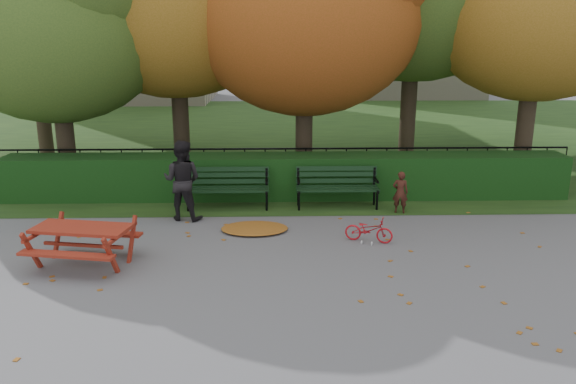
{
  "coord_description": "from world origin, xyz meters",
  "views": [
    {
      "loc": [
        -0.29,
        -8.22,
        3.64
      ],
      "look_at": [
        -0.04,
        1.32,
        1.0
      ],
      "focal_mm": 35.0,
      "sensor_mm": 36.0,
      "label": 1
    }
  ],
  "objects_px": {
    "picnic_table": "(82,235)",
    "child": "(400,192)",
    "bench_left": "(228,185)",
    "bench_right": "(337,184)",
    "adult": "(182,180)",
    "bicycle": "(369,230)"
  },
  "relations": [
    {
      "from": "picnic_table",
      "to": "bicycle",
      "type": "height_order",
      "value": "picnic_table"
    },
    {
      "from": "picnic_table",
      "to": "adult",
      "type": "bearing_deg",
      "value": 72.63
    },
    {
      "from": "child",
      "to": "bicycle",
      "type": "relative_size",
      "value": 1.04
    },
    {
      "from": "bench_left",
      "to": "bench_right",
      "type": "bearing_deg",
      "value": 0.0
    },
    {
      "from": "picnic_table",
      "to": "child",
      "type": "relative_size",
      "value": 1.92
    },
    {
      "from": "adult",
      "to": "bicycle",
      "type": "distance_m",
      "value": 3.93
    },
    {
      "from": "picnic_table",
      "to": "child",
      "type": "distance_m",
      "value": 6.42
    },
    {
      "from": "bench_left",
      "to": "bicycle",
      "type": "height_order",
      "value": "bench_left"
    },
    {
      "from": "bench_left",
      "to": "child",
      "type": "xyz_separation_m",
      "value": [
        3.7,
        -0.5,
        -0.06
      ]
    },
    {
      "from": "bench_left",
      "to": "bicycle",
      "type": "bearing_deg",
      "value": -39.16
    },
    {
      "from": "bench_left",
      "to": "picnic_table",
      "type": "height_order",
      "value": "bench_left"
    },
    {
      "from": "bench_right",
      "to": "bicycle",
      "type": "height_order",
      "value": "bench_right"
    },
    {
      "from": "child",
      "to": "bench_right",
      "type": "bearing_deg",
      "value": -8.43
    },
    {
      "from": "bench_left",
      "to": "adult",
      "type": "xyz_separation_m",
      "value": [
        -0.86,
        -0.8,
        0.31
      ]
    },
    {
      "from": "bench_left",
      "to": "picnic_table",
      "type": "xyz_separation_m",
      "value": [
        -2.13,
        -3.2,
        -0.0
      ]
    },
    {
      "from": "bench_left",
      "to": "bench_right",
      "type": "height_order",
      "value": "same"
    },
    {
      "from": "bench_left",
      "to": "adult",
      "type": "distance_m",
      "value": 1.21
    },
    {
      "from": "child",
      "to": "bicycle",
      "type": "xyz_separation_m",
      "value": [
        -0.95,
        -1.74,
        -0.23
      ]
    },
    {
      "from": "bicycle",
      "to": "bench_right",
      "type": "bearing_deg",
      "value": 28.05
    },
    {
      "from": "picnic_table",
      "to": "adult",
      "type": "xyz_separation_m",
      "value": [
        1.27,
        2.4,
        0.31
      ]
    },
    {
      "from": "bench_right",
      "to": "child",
      "type": "xyz_separation_m",
      "value": [
        1.3,
        -0.5,
        -0.06
      ]
    },
    {
      "from": "bicycle",
      "to": "child",
      "type": "bearing_deg",
      "value": -9.45
    }
  ]
}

